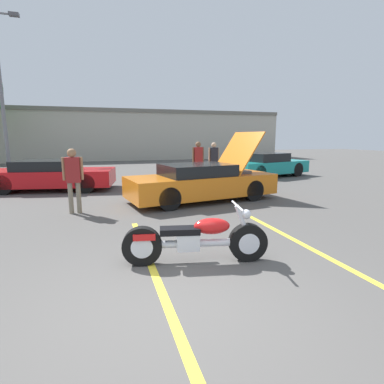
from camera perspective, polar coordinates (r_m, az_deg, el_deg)
The scene contains 12 objects.
ground_plane at distance 3.85m, azimuth -4.24°, elevation -21.13°, with size 80.00×80.00×0.00m, color #514F4C.
parking_stripe_foreground at distance 4.84m, azimuth -7.57°, elevation -14.19°, with size 0.12×5.12×0.01m, color yellow.
parking_stripe_middle at distance 5.99m, azimuth 21.62°, elevation -9.93°, with size 0.12×5.12×0.01m, color yellow.
far_building at distance 28.45m, azimuth -15.77°, elevation 10.67°, with size 32.00×4.20×4.40m.
light_pole at distance 18.03m, azimuth -32.39°, elevation 16.27°, with size 1.21×0.28×7.91m.
motorcycle at distance 4.87m, azimuth 0.76°, elevation -9.05°, with size 2.33×0.81×0.95m.
show_car_hood_open at distance 9.55m, azimuth 2.02°, elevation 1.90°, with size 4.93×2.53×2.19m.
parked_car_mid_row at distance 12.68m, azimuth -25.29°, elevation 2.89°, with size 4.81×2.59×1.15m.
parked_car_right_row at distance 15.94m, azimuth 14.20°, elevation 4.98°, with size 4.62×2.79×1.22m.
spectator_near_motorcycle at distance 13.10m, azimuth 1.17°, elevation 6.40°, with size 0.52×0.24×1.83m.
spectator_by_show_car at distance 8.46m, azimuth -21.70°, elevation 2.99°, with size 0.52×0.23×1.72m.
spectator_midground at distance 13.80m, azimuth 4.17°, elevation 6.46°, with size 0.52×0.23×1.78m.
Camera 1 is at (-0.70, -3.20, 2.01)m, focal length 28.00 mm.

